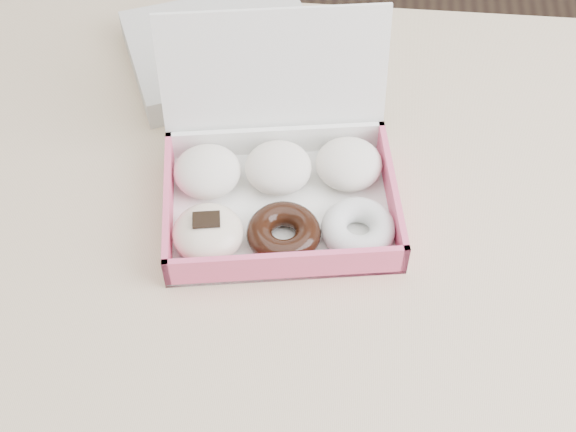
{
  "coord_description": "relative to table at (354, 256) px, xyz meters",
  "views": [
    {
      "loc": [
        -0.03,
        -0.59,
        1.48
      ],
      "look_at": [
        -0.08,
        -0.03,
        0.78
      ],
      "focal_mm": 50.0,
      "sensor_mm": 36.0,
      "label": 1
    }
  ],
  "objects": [
    {
      "name": "newspapers",
      "position": [
        -0.19,
        0.26,
        0.1
      ],
      "size": [
        0.31,
        0.28,
        0.04
      ],
      "primitive_type": "cube",
      "rotation": [
        0.0,
        0.0,
        0.4
      ],
      "color": "silver",
      "rests_on": "table"
    },
    {
      "name": "donut_box",
      "position": [
        -0.1,
        0.01,
        0.11
      ],
      "size": [
        0.3,
        0.27,
        0.19
      ],
      "rotation": [
        0.0,
        0.0,
        0.16
      ],
      "color": "white",
      "rests_on": "table"
    },
    {
      "name": "table",
      "position": [
        0.0,
        0.0,
        0.0
      ],
      "size": [
        1.2,
        0.8,
        0.75
      ],
      "color": "tan",
      "rests_on": "ground"
    }
  ]
}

